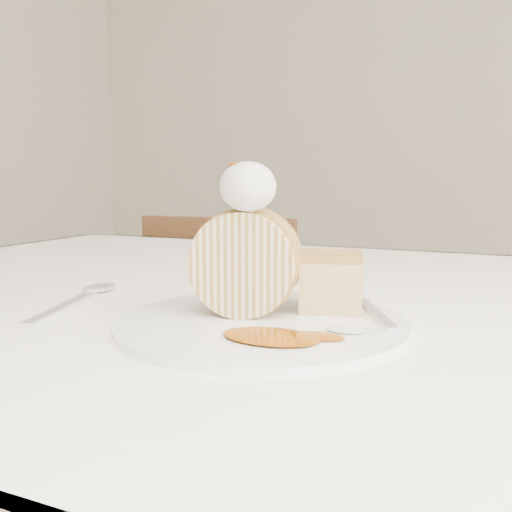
% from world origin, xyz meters
% --- Properties ---
extents(table, '(1.40, 0.90, 0.75)m').
position_xyz_m(table, '(0.00, 0.20, 0.66)').
color(table, white).
rests_on(table, ground).
extents(chair_far, '(0.41, 0.41, 0.79)m').
position_xyz_m(chair_far, '(-0.44, 0.85, 0.45)').
color(chair_far, brown).
rests_on(chair_far, ground).
extents(plate, '(0.32, 0.32, 0.01)m').
position_xyz_m(plate, '(-0.00, 0.05, 0.75)').
color(plate, white).
rests_on(plate, table).
extents(roulade_slice, '(0.11, 0.07, 0.10)m').
position_xyz_m(roulade_slice, '(-0.03, 0.07, 0.80)').
color(roulade_slice, beige).
rests_on(roulade_slice, plate).
extents(cake_chunk, '(0.07, 0.07, 0.05)m').
position_xyz_m(cake_chunk, '(0.04, 0.11, 0.78)').
color(cake_chunk, '#A37E3E').
rests_on(cake_chunk, plate).
extents(whipped_cream, '(0.05, 0.05, 0.04)m').
position_xyz_m(whipped_cream, '(-0.02, 0.05, 0.87)').
color(whipped_cream, silver).
rests_on(whipped_cream, roulade_slice).
extents(caramel_drizzle, '(0.02, 0.02, 0.01)m').
position_xyz_m(caramel_drizzle, '(-0.03, 0.05, 0.90)').
color(caramel_drizzle, '#873D05').
rests_on(caramel_drizzle, whipped_cream).
extents(caramel_pool, '(0.09, 0.07, 0.00)m').
position_xyz_m(caramel_pool, '(0.03, -0.00, 0.76)').
color(caramel_pool, '#873D05').
rests_on(caramel_pool, plate).
extents(fork, '(0.09, 0.15, 0.00)m').
position_xyz_m(fork, '(0.09, 0.11, 0.76)').
color(fork, silver).
rests_on(fork, plate).
extents(spoon, '(0.08, 0.17, 0.00)m').
position_xyz_m(spoon, '(-0.21, 0.03, 0.75)').
color(spoon, silver).
rests_on(spoon, table).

